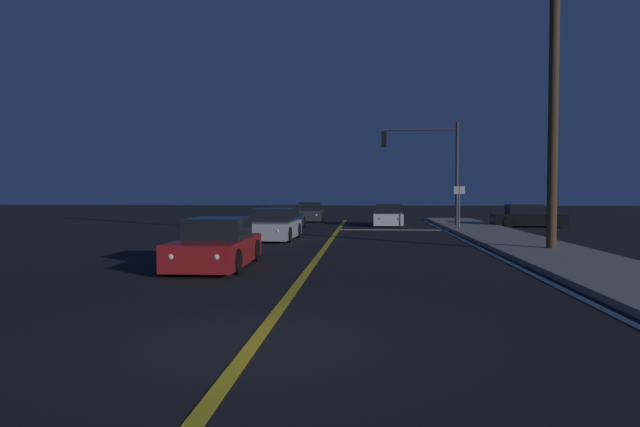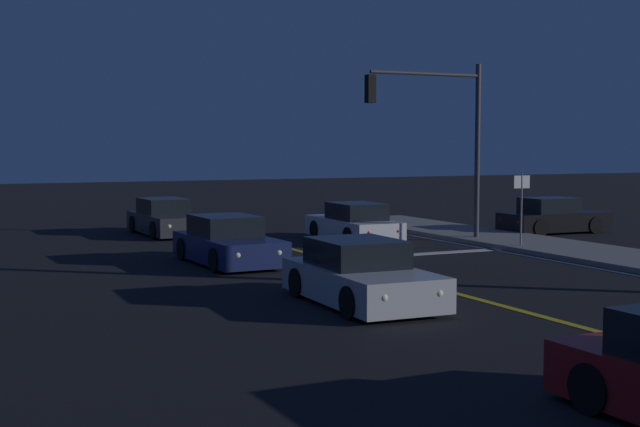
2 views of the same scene
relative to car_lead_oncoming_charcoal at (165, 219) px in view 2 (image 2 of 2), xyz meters
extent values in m
cube|color=gold|center=(2.43, -19.96, -0.58)|extent=(0.20, 42.38, 0.01)
cube|color=silver|center=(5.39, -9.00, -0.58)|extent=(5.91, 0.50, 0.01)
cube|color=#2D2D33|center=(0.00, -0.06, -0.14)|extent=(1.90, 4.43, 0.68)
cube|color=black|center=(-0.01, 0.20, 0.46)|extent=(1.57, 2.06, 0.60)
cylinder|color=black|center=(0.86, -1.39, -0.26)|extent=(0.24, 0.65, 0.64)
cylinder|color=black|center=(-0.76, -1.45, -0.26)|extent=(0.24, 0.65, 0.64)
cylinder|color=black|center=(0.76, 1.32, -0.26)|extent=(0.24, 0.65, 0.64)
cylinder|color=black|center=(-0.86, 1.26, -0.26)|extent=(0.24, 0.65, 0.64)
sphere|color=#FFF4CC|center=(0.62, -2.16, -0.06)|extent=(0.18, 0.18, 0.18)
sphere|color=#FFF4CC|center=(-0.46, -2.20, -0.06)|extent=(0.18, 0.18, 0.18)
sphere|color=red|center=(0.46, 2.09, -0.06)|extent=(0.14, 0.14, 0.14)
sphere|color=red|center=(-0.62, 2.05, -0.06)|extent=(0.14, 0.14, 0.14)
cylinder|color=black|center=(-1.02, -23.37, -0.26)|extent=(0.23, 0.64, 0.64)
sphere|color=red|center=(0.35, -22.57, -0.06)|extent=(0.14, 0.14, 0.14)
sphere|color=red|center=(-0.76, -22.59, -0.06)|extent=(0.14, 0.14, 0.14)
cube|color=silver|center=(5.28, -4.92, -0.14)|extent=(1.82, 4.45, 0.68)
cube|color=black|center=(5.27, -5.18, 0.46)|extent=(1.53, 2.06, 0.60)
cylinder|color=black|center=(4.51, -3.53, -0.26)|extent=(0.23, 0.64, 0.64)
cylinder|color=black|center=(6.11, -3.57, -0.26)|extent=(0.23, 0.64, 0.64)
cylinder|color=black|center=(4.44, -6.27, -0.26)|extent=(0.23, 0.64, 0.64)
cylinder|color=black|center=(6.04, -6.30, -0.26)|extent=(0.23, 0.64, 0.64)
sphere|color=#FFF4CC|center=(4.79, -2.76, -0.06)|extent=(0.18, 0.18, 0.18)
sphere|color=#FFF4CC|center=(5.86, -2.78, -0.06)|extent=(0.18, 0.18, 0.18)
sphere|color=red|center=(4.69, -7.06, -0.06)|extent=(0.14, 0.14, 0.14)
sphere|color=red|center=(5.76, -7.08, -0.06)|extent=(0.14, 0.14, 0.14)
cube|color=navy|center=(-0.53, -8.57, -0.14)|extent=(1.99, 4.37, 0.68)
cube|color=black|center=(-0.54, -8.31, 0.46)|extent=(1.66, 2.03, 0.60)
cylinder|color=black|center=(0.38, -9.88, -0.26)|extent=(0.24, 0.65, 0.64)
cylinder|color=black|center=(-1.36, -9.93, -0.26)|extent=(0.24, 0.65, 0.64)
cylinder|color=black|center=(0.29, -7.21, -0.26)|extent=(0.24, 0.65, 0.64)
cylinder|color=black|center=(-1.44, -7.26, -0.26)|extent=(0.24, 0.65, 0.64)
sphere|color=#FFF4CC|center=(0.11, -10.65, -0.06)|extent=(0.18, 0.18, 0.18)
sphere|color=#FFF4CC|center=(-1.04, -10.68, -0.06)|extent=(0.18, 0.18, 0.18)
sphere|color=red|center=(-0.02, -6.45, -0.06)|extent=(0.14, 0.14, 0.14)
sphere|color=red|center=(-1.17, -6.48, -0.06)|extent=(0.14, 0.14, 0.14)
cube|color=black|center=(13.45, -5.63, -0.14)|extent=(4.14, 1.81, 0.68)
cube|color=black|center=(13.20, -5.62, 0.46)|extent=(1.92, 1.52, 0.60)
cylinder|color=black|center=(14.74, -4.86, -0.26)|extent=(0.64, 0.23, 0.64)
cylinder|color=black|center=(14.70, -6.46, -0.26)|extent=(0.64, 0.23, 0.64)
cylinder|color=black|center=(12.19, -4.80, -0.26)|extent=(0.64, 0.23, 0.64)
cylinder|color=black|center=(12.16, -6.40, -0.26)|extent=(0.64, 0.23, 0.64)
sphere|color=#FFF4CC|center=(15.45, -5.14, -0.06)|extent=(0.18, 0.18, 0.18)
sphere|color=#FFF4CC|center=(15.43, -6.21, -0.06)|extent=(0.18, 0.18, 0.18)
sphere|color=red|center=(11.46, -5.05, -0.06)|extent=(0.14, 0.14, 0.14)
sphere|color=red|center=(11.44, -6.12, -0.06)|extent=(0.14, 0.14, 0.14)
cube|color=#B2B5BA|center=(-0.09, -15.61, -0.14)|extent=(2.02, 4.29, 0.68)
cube|color=black|center=(-0.08, -15.36, 0.46)|extent=(1.69, 2.00, 0.60)
cylinder|color=black|center=(0.76, -16.95, -0.26)|extent=(0.24, 0.65, 0.64)
cylinder|color=black|center=(-1.01, -16.90, -0.26)|extent=(0.24, 0.65, 0.64)
cylinder|color=black|center=(0.84, -14.32, -0.26)|extent=(0.24, 0.65, 0.64)
cylinder|color=black|center=(-0.94, -14.27, -0.26)|extent=(0.24, 0.65, 0.64)
sphere|color=#FFF4CC|center=(0.44, -17.69, -0.06)|extent=(0.18, 0.18, 0.18)
sphere|color=#FFF4CC|center=(-0.73, -17.65, -0.06)|extent=(0.18, 0.18, 0.18)
sphere|color=red|center=(0.56, -13.56, -0.06)|extent=(0.14, 0.14, 0.14)
sphere|color=red|center=(-0.61, -13.53, -0.06)|extent=(0.14, 0.14, 0.14)
cylinder|color=#38383D|center=(9.14, -6.70, 2.45)|extent=(0.18, 0.18, 6.06)
cylinder|color=#38383D|center=(7.05, -6.70, 5.07)|extent=(4.18, 0.12, 0.12)
cube|color=black|center=(4.96, -6.70, 4.52)|extent=(0.28, 0.28, 0.90)
sphere|color=red|center=(4.96, -6.70, 4.79)|extent=(0.22, 0.22, 0.22)
sphere|color=#4C2D05|center=(4.96, -6.70, 4.52)|extent=(0.22, 0.22, 0.22)
sphere|color=#0A3814|center=(4.96, -6.70, 4.25)|extent=(0.22, 0.22, 0.22)
cylinder|color=slate|center=(8.84, -9.50, 0.62)|extent=(0.06, 0.06, 2.41)
cube|color=white|center=(8.84, -9.50, 1.58)|extent=(0.56, 0.09, 0.40)
camera|label=1|loc=(3.94, -39.98, 1.48)|focal=31.96mm
camera|label=2|loc=(-8.53, -31.41, 2.72)|focal=48.91mm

